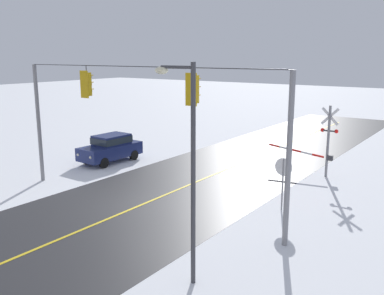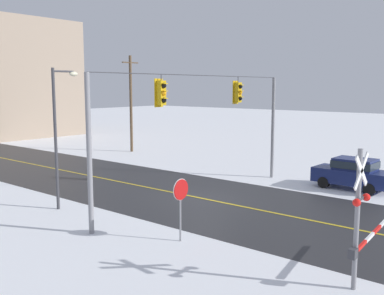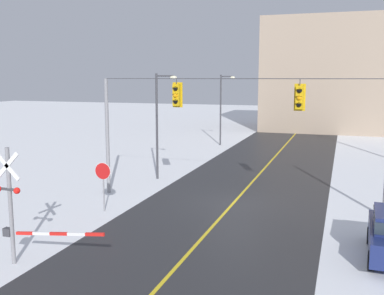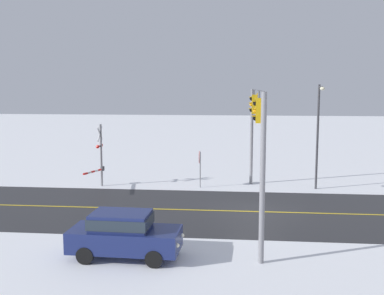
{
  "view_description": "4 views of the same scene",
  "coord_description": "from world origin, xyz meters",
  "px_view_note": "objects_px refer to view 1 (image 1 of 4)",
  "views": [
    {
      "loc": [
        -12.5,
        13.56,
        6.68
      ],
      "look_at": [
        -1.76,
        -1.66,
        2.63
      ],
      "focal_mm": 39.99,
      "sensor_mm": 36.0,
      "label": 1
    },
    {
      "loc": [
        -17.44,
        -13.69,
        5.67
      ],
      "look_at": [
        -3.13,
        -1.87,
        3.12
      ],
      "focal_mm": 41.82,
      "sensor_mm": 36.0,
      "label": 2
    },
    {
      "loc": [
        5.06,
        -21.53,
        6.26
      ],
      "look_at": [
        -1.79,
        -1.15,
        2.93
      ],
      "focal_mm": 42.44,
      "sensor_mm": 36.0,
      "label": 3
    },
    {
      "loc": [
        23.43,
        -0.89,
        6.38
      ],
      "look_at": [
        -1.11,
        -3.33,
        3.14
      ],
      "focal_mm": 43.55,
      "sensor_mm": 36.0,
      "label": 4
    }
  ],
  "objects_px": {
    "parked_car_navy": "(111,147)",
    "streetlamp_near": "(187,155)",
    "stop_sign": "(283,172)",
    "railroad_crossing": "(323,141)"
  },
  "relations": [
    {
      "from": "parked_car_navy",
      "to": "streetlamp_near",
      "type": "height_order",
      "value": "streetlamp_near"
    },
    {
      "from": "stop_sign",
      "to": "streetlamp_near",
      "type": "relative_size",
      "value": 0.36
    },
    {
      "from": "railroad_crossing",
      "to": "parked_car_navy",
      "type": "xyz_separation_m",
      "value": [
        12.02,
        4.53,
        -1.05
      ]
    },
    {
      "from": "railroad_crossing",
      "to": "streetlamp_near",
      "type": "xyz_separation_m",
      "value": [
        -0.54,
        13.63,
        1.91
      ]
    },
    {
      "from": "parked_car_navy",
      "to": "stop_sign",
      "type": "bearing_deg",
      "value": 171.66
    },
    {
      "from": "stop_sign",
      "to": "parked_car_navy",
      "type": "relative_size",
      "value": 0.55
    },
    {
      "from": "stop_sign",
      "to": "streetlamp_near",
      "type": "distance_m",
      "value": 7.6
    },
    {
      "from": "streetlamp_near",
      "to": "parked_car_navy",
      "type": "bearing_deg",
      "value": -35.91
    },
    {
      "from": "stop_sign",
      "to": "railroad_crossing",
      "type": "relative_size",
      "value": 0.59
    },
    {
      "from": "parked_car_navy",
      "to": "streetlamp_near",
      "type": "bearing_deg",
      "value": 144.09
    }
  ]
}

